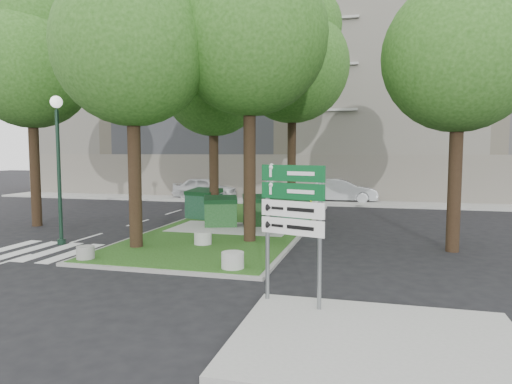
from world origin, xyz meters
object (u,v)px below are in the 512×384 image
(tree_median_near_left, at_px, (135,33))
(directional_sign, at_px, (293,212))
(tree_median_far, at_px, (294,55))
(litter_bin, at_px, (308,207))
(dumpster_d, at_px, (290,214))
(dumpster_b, at_px, (221,212))
(car_silver, at_px, (341,191))
(bollard_mid, at_px, (203,238))
(tree_street_right, at_px, (463,41))
(car_white, at_px, (205,188))
(bollard_left, at_px, (85,252))
(dumpster_c, at_px, (260,211))
(street_lamp, at_px, (58,152))
(tree_street_left, at_px, (33,55))
(bollard_right, at_px, (233,260))
(tree_median_near_right, at_px, (252,21))
(tree_median_mid, at_px, (215,74))
(dumpster_a, at_px, (204,204))

(tree_median_near_left, relative_size, directional_sign, 3.54)
(tree_median_far, bearing_deg, litter_bin, 14.41)
(dumpster_d, bearing_deg, litter_bin, 67.59)
(dumpster_b, relative_size, litter_bin, 2.29)
(dumpster_d, xyz_separation_m, litter_bin, (0.04, 5.02, -0.29))
(dumpster_b, height_order, litter_bin, dumpster_b)
(tree_median_near_left, distance_m, directional_sign, 9.27)
(tree_median_far, relative_size, car_silver, 2.49)
(dumpster_d, bearing_deg, bollard_mid, -144.87)
(tree_street_right, relative_size, dumpster_b, 5.95)
(tree_median_near_left, distance_m, car_white, 18.36)
(bollard_mid, height_order, car_silver, car_silver)
(dumpster_b, xyz_separation_m, bollard_left, (-1.99, -6.86, -0.45))
(dumpster_c, relative_size, directional_sign, 0.58)
(dumpster_c, xyz_separation_m, street_lamp, (-6.14, -5.32, 2.60))
(bollard_left, relative_size, bollard_mid, 0.87)
(tree_street_left, height_order, tree_street_right, tree_street_left)
(dumpster_c, bearing_deg, directional_sign, -91.68)
(tree_street_right, distance_m, dumpster_c, 10.24)
(dumpster_b, height_order, directional_sign, directional_sign)
(bollard_right, bearing_deg, directional_sign, -49.88)
(tree_median_near_right, relative_size, bollard_left, 21.36)
(tree_median_near_left, distance_m, tree_median_mid, 6.53)
(bollard_left, height_order, street_lamp, street_lamp)
(tree_median_far, height_order, car_white, tree_median_far)
(dumpster_b, bearing_deg, bollard_right, -88.15)
(tree_median_near_left, xyz_separation_m, car_white, (-3.99, 16.69, -6.53))
(street_lamp, bearing_deg, tree_median_near_left, -2.26)
(bollard_mid, bearing_deg, dumpster_d, 57.06)
(tree_median_near_right, distance_m, tree_street_left, 10.61)
(bollard_mid, xyz_separation_m, car_silver, (3.66, 16.03, 0.45))
(tree_street_right, bearing_deg, car_white, 135.59)
(bollard_right, bearing_deg, tree_median_near_left, 153.36)
(tree_street_left, relative_size, street_lamp, 2.05)
(dumpster_b, bearing_deg, bollard_mid, -99.95)
(dumpster_b, xyz_separation_m, dumpster_c, (1.60, 0.65, 0.01))
(tree_median_mid, relative_size, dumpster_c, 5.78)
(dumpster_d, height_order, car_white, car_white)
(tree_median_near_right, relative_size, car_white, 2.49)
(tree_street_left, distance_m, dumpster_d, 13.37)
(dumpster_a, relative_size, car_silver, 0.39)
(tree_median_mid, height_order, bollard_right, tree_median_mid)
(litter_bin, bearing_deg, dumpster_a, -149.42)
(dumpster_c, height_order, dumpster_d, dumpster_d)
(car_silver, bearing_deg, dumpster_b, 155.76)
(tree_street_right, distance_m, car_white, 21.20)
(tree_median_mid, xyz_separation_m, tree_street_left, (-7.50, -3.00, 0.67))
(bollard_mid, height_order, street_lamp, street_lamp)
(tree_median_near_left, xyz_separation_m, dumpster_b, (1.30, 4.80, -6.56))
(tree_median_near_left, distance_m, bollard_right, 8.29)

